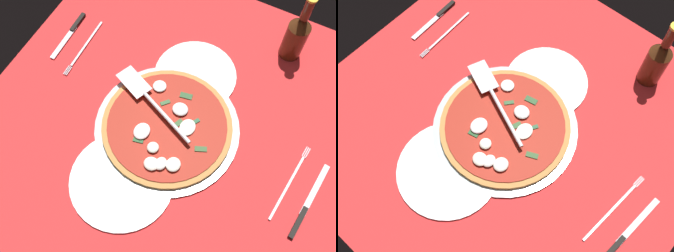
% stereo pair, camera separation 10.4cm
% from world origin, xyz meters
% --- Properties ---
extents(ground_plane, '(0.96, 0.96, 0.01)m').
position_xyz_m(ground_plane, '(0.00, 0.00, -0.00)').
color(ground_plane, red).
extents(checker_pattern, '(0.96, 0.96, 0.00)m').
position_xyz_m(checker_pattern, '(-0.00, -0.00, 0.00)').
color(checker_pattern, silver).
rests_on(checker_pattern, ground_plane).
extents(pizza_pan, '(0.37, 0.37, 0.01)m').
position_xyz_m(pizza_pan, '(0.03, 0.00, 0.01)').
color(pizza_pan, '#ACBBC0').
rests_on(pizza_pan, ground_plane).
extents(dinner_plate_left, '(0.22, 0.22, 0.01)m').
position_xyz_m(dinner_plate_left, '(-0.15, -0.01, 0.01)').
color(dinner_plate_left, silver).
rests_on(dinner_plate_left, ground_plane).
extents(dinner_plate_right, '(0.25, 0.25, 0.01)m').
position_xyz_m(dinner_plate_right, '(0.20, -0.03, 0.01)').
color(dinner_plate_right, white).
rests_on(dinner_plate_right, ground_plane).
extents(pizza, '(0.33, 0.33, 0.03)m').
position_xyz_m(pizza, '(0.03, 0.00, 0.02)').
color(pizza, '#B97D3E').
rests_on(pizza, pizza_pan).
extents(pizza_server, '(0.13, 0.26, 0.01)m').
position_xyz_m(pizza_server, '(-0.01, -0.06, 0.04)').
color(pizza_server, silver).
rests_on(pizza_server, pizza).
extents(place_setting_near, '(0.20, 0.14, 0.01)m').
position_xyz_m(place_setting_near, '(-0.10, -0.36, 0.00)').
color(place_setting_near, white).
rests_on(place_setting_near, ground_plane).
extents(place_setting_far, '(0.23, 0.15, 0.01)m').
position_xyz_m(place_setting_far, '(0.04, 0.36, 0.00)').
color(place_setting_far, white).
rests_on(place_setting_far, ground_plane).
extents(beer_bottle, '(0.06, 0.06, 0.22)m').
position_xyz_m(beer_bottle, '(-0.34, 0.19, 0.08)').
color(beer_bottle, '#4F2A14').
rests_on(beer_bottle, ground_plane).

